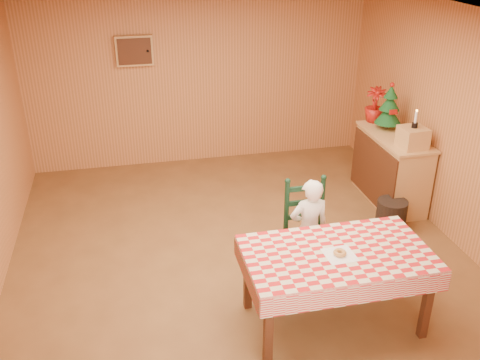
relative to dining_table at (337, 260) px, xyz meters
The scene contains 13 objects.
ground 1.38m from the dining_table, 120.34° to the left, with size 6.00×6.00×0.00m, color brown.
cabin_walls 2.03m from the dining_table, 111.18° to the left, with size 5.10×6.05×2.65m.
dining_table is the anchor object (origin of this frame).
ladder_chair 0.81m from the dining_table, 90.00° to the left, with size 0.44×0.40×1.08m.
seated_child 0.74m from the dining_table, 90.00° to the left, with size 0.41×0.27×1.12m, color white.
napkin 0.10m from the dining_table, 90.00° to the right, with size 0.26×0.26×0.00m, color white.
donut 0.12m from the dining_table, 90.00° to the right, with size 0.12×0.12×0.04m, color #BB8543.
shelf_unit 2.66m from the dining_table, 52.63° to the left, with size 0.54×1.24×0.93m.
crate 2.38m from the dining_table, 46.53° to the left, with size 0.30×0.30×0.25m, color tan.
christmas_tree 2.90m from the dining_table, 55.53° to the left, with size 0.34×0.34×0.62m.
flower_arrangement 3.12m from the dining_table, 59.46° to the left, with size 0.26×0.26×0.47m, color #9E150E.
candle_set 2.42m from the dining_table, 46.53° to the left, with size 0.07×0.07×0.22m.
storage_bin 2.02m from the dining_table, 47.48° to the left, with size 0.36×0.36×0.36m, color black.
Camera 1 is at (-1.09, -4.69, 3.39)m, focal length 40.00 mm.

